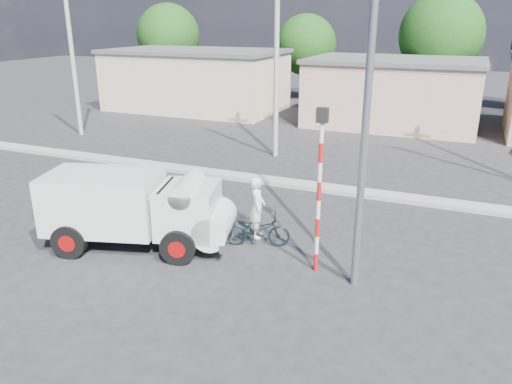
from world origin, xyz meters
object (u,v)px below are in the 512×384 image
at_px(bicycle, 257,230).
at_px(cyclist, 257,217).
at_px(streetlight, 361,86).
at_px(traffic_pole, 320,178).
at_px(truck, 139,208).

height_order(bicycle, cyclist, cyclist).
xyz_separation_m(bicycle, streetlight, (2.98, -1.12, 4.46)).
distance_m(bicycle, traffic_pole, 3.03).
distance_m(bicycle, cyclist, 0.41).
relative_size(bicycle, streetlight, 0.21).
distance_m(truck, streetlight, 7.15).
bearing_deg(traffic_pole, bicycle, 158.13).
bearing_deg(streetlight, bicycle, 159.41).
bearing_deg(bicycle, truck, 94.86).
xyz_separation_m(truck, cyclist, (3.12, 1.41, -0.31)).
height_order(bicycle, streetlight, streetlight).
bearing_deg(bicycle, traffic_pole, -131.29).
bearing_deg(bicycle, cyclist, -0.00).
relative_size(cyclist, streetlight, 0.20).
relative_size(truck, traffic_pole, 1.30).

